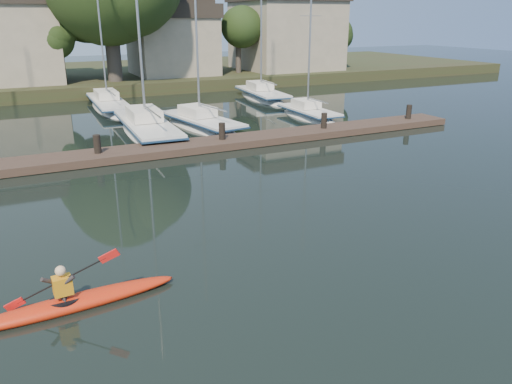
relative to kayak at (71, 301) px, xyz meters
name	(u,v)px	position (x,y,z in m)	size (l,w,h in m)	color
ground	(331,291)	(5.61, -1.95, -0.18)	(160.00, 160.00, 0.00)	black
kayak	(71,301)	(0.00, 0.00, 0.00)	(4.75, 0.95, 1.51)	#CB430F
dock	(164,149)	(5.61, 12.05, 0.02)	(34.00, 2.00, 1.80)	#4B362B
sailboat_2	(148,138)	(5.97, 16.52, -0.39)	(2.75, 10.13, 16.62)	white
sailboat_3	(202,131)	(9.22, 16.68, -0.38)	(3.49, 8.34, 13.05)	white
sailboat_4	(308,120)	(16.50, 16.65, -0.36)	(2.03, 6.39, 10.81)	white
sailboat_6	(109,111)	(5.58, 25.79, -0.37)	(2.33, 9.92, 15.69)	white
sailboat_7	(262,101)	(17.26, 24.83, -0.39)	(3.01, 8.64, 13.66)	white
shore	(98,50)	(7.22, 38.34, 3.05)	(90.00, 25.25, 12.75)	#2B381C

